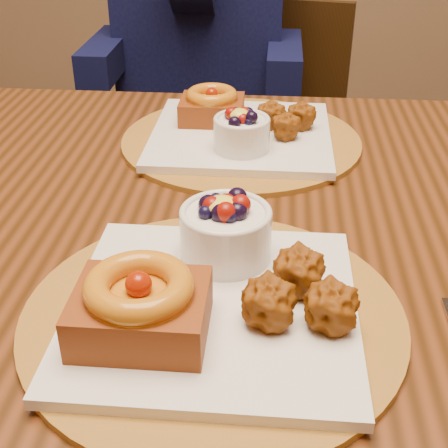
{
  "coord_description": "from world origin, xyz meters",
  "views": [
    {
      "loc": [
        0.07,
        -0.78,
        1.15
      ],
      "look_at": [
        0.02,
        -0.24,
        0.83
      ],
      "focal_mm": 50.0,
      "sensor_mm": 36.0,
      "label": 1
    }
  ],
  "objects_px": {
    "dining_table": "(230,259)",
    "place_setting_far": "(240,131)",
    "place_setting_near": "(210,291)",
    "chair_far": "(261,149)"
  },
  "relations": [
    {
      "from": "place_setting_near",
      "to": "place_setting_far",
      "type": "height_order",
      "value": "place_setting_near"
    },
    {
      "from": "place_setting_near",
      "to": "place_setting_far",
      "type": "distance_m",
      "value": 0.43
    },
    {
      "from": "place_setting_far",
      "to": "dining_table",
      "type": "bearing_deg",
      "value": -89.41
    },
    {
      "from": "place_setting_far",
      "to": "chair_far",
      "type": "distance_m",
      "value": 0.72
    },
    {
      "from": "dining_table",
      "to": "place_setting_far",
      "type": "bearing_deg",
      "value": 90.59
    },
    {
      "from": "place_setting_near",
      "to": "chair_far",
      "type": "bearing_deg",
      "value": 88.83
    },
    {
      "from": "dining_table",
      "to": "place_setting_near",
      "type": "xyz_separation_m",
      "value": [
        -0.0,
        -0.21,
        0.11
      ]
    },
    {
      "from": "place_setting_far",
      "to": "chair_far",
      "type": "height_order",
      "value": "place_setting_far"
    },
    {
      "from": "place_setting_near",
      "to": "place_setting_far",
      "type": "relative_size",
      "value": 1.0
    },
    {
      "from": "place_setting_far",
      "to": "chair_far",
      "type": "relative_size",
      "value": 0.45
    }
  ]
}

